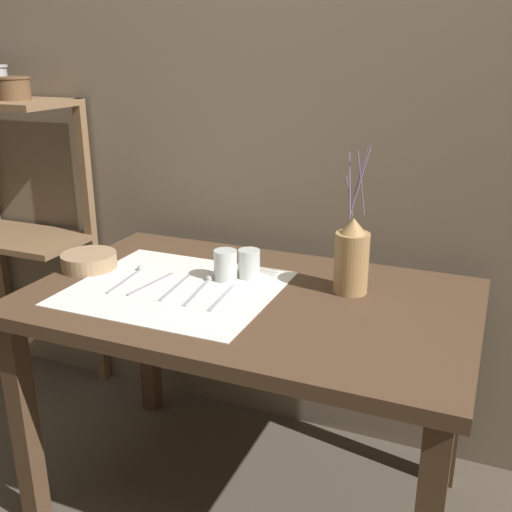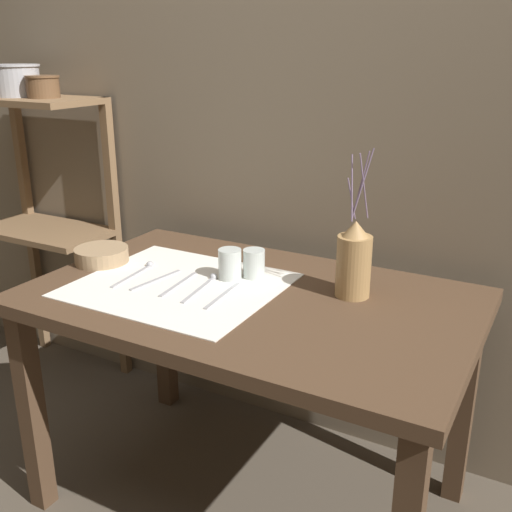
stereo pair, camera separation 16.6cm
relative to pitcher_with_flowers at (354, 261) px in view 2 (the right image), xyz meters
The scene contains 16 objects.
ground_plane 0.88m from the pitcher_with_flowers, 153.04° to the right, with size 12.00×12.00×0.00m, color brown.
stone_wall_back 0.59m from the pitcher_with_flowers, 125.24° to the left, with size 7.00×0.06×2.40m.
wooden_table 0.35m from the pitcher_with_flowers, 153.04° to the right, with size 1.27×0.79×0.72m.
wooden_shelf_unit 1.42m from the pitcher_with_flowers, behind, with size 0.55×0.31×1.21m.
linen_cloth 0.52m from the pitcher_with_flowers, 159.91° to the right, with size 0.58×0.51×0.00m.
pitcher_with_flowers is the anchor object (origin of this frame).
wooden_bowl 0.83m from the pitcher_with_flowers, behind, with size 0.17×0.17×0.05m.
glass_tumbler_near 0.38m from the pitcher_with_flowers, behind, with size 0.07×0.07×0.09m.
glass_tumbler_far 0.32m from the pitcher_with_flowers, behind, with size 0.07×0.07×0.09m.
spoon_inner 0.67m from the pitcher_with_flowers, 168.40° to the right, with size 0.04×0.21×0.02m.
knife_center 0.59m from the pitcher_with_flowers, 161.79° to the right, with size 0.04×0.20×0.00m.
fork_outer 0.52m from the pitcher_with_flowers, 159.53° to the right, with size 0.03×0.20×0.00m.
spoon_outer 0.44m from the pitcher_with_flowers, 162.82° to the right, with size 0.04×0.21×0.02m.
fork_inner 0.38m from the pitcher_with_flowers, 149.48° to the right, with size 0.03×0.20×0.00m.
metal_pot_large 1.55m from the pitcher_with_flowers, behind, with size 0.19×0.19×0.12m.
metal_pot_small 1.40m from the pitcher_with_flowers, behind, with size 0.13×0.13×0.08m.
Camera 2 is at (0.78, -1.38, 1.39)m, focal length 42.00 mm.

